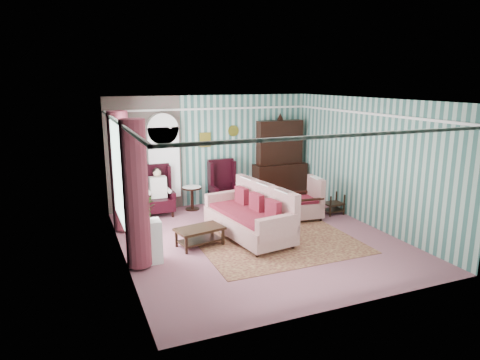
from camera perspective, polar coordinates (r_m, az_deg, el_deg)
name	(u,v)px	position (r m, az deg, el deg)	size (l,w,h in m)	color
floor	(259,239)	(9.12, 2.49, -7.90)	(6.00, 6.00, 0.00)	#945664
room_shell	(228,146)	(8.53, -1.65, 4.61)	(5.53, 6.02, 2.91)	#39685F
bookcase	(164,167)	(11.01, -10.12, 1.66)	(0.80, 0.28, 2.24)	silver
dresser_hutch	(280,157)	(11.98, 5.38, 3.03)	(1.50, 0.56, 2.36)	black
wingback_left	(158,191)	(10.69, -10.87, -1.43)	(0.76, 0.80, 1.25)	black
wingback_right	(225,184)	(11.15, -2.04, -0.59)	(0.76, 0.80, 1.25)	black
seated_woman	(158,192)	(10.70, -10.86, -1.61)	(0.44, 0.40, 1.18)	white
round_side_table	(192,198)	(11.12, -6.41, -2.44)	(0.50, 0.50, 0.60)	black
nest_table	(333,203)	(10.95, 12.34, -3.08)	(0.45, 0.38, 0.54)	black
plant_stand	(146,242)	(8.04, -12.44, -8.10)	(0.55, 0.35, 0.80)	silver
rug	(278,242)	(8.99, 5.05, -8.21)	(3.20, 2.60, 0.01)	#451B17
sofa	(248,215)	(9.06, 1.13, -4.63)	(2.28, 1.05, 1.01)	#C3AF97
floral_armchair	(304,197)	(10.36, 8.52, -2.28)	(0.83, 0.84, 1.08)	beige
coffee_table	(200,237)	(8.74, -5.39, -7.55)	(0.94, 0.55, 0.39)	black
potted_plant_a	(144,211)	(7.70, -12.66, -4.11)	(0.41, 0.36, 0.46)	#245A1C
potted_plant_b	(146,208)	(7.95, -12.40, -3.67)	(0.24, 0.19, 0.43)	#285219
potted_plant_c	(138,210)	(7.89, -13.43, -3.89)	(0.23, 0.23, 0.42)	#29571B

